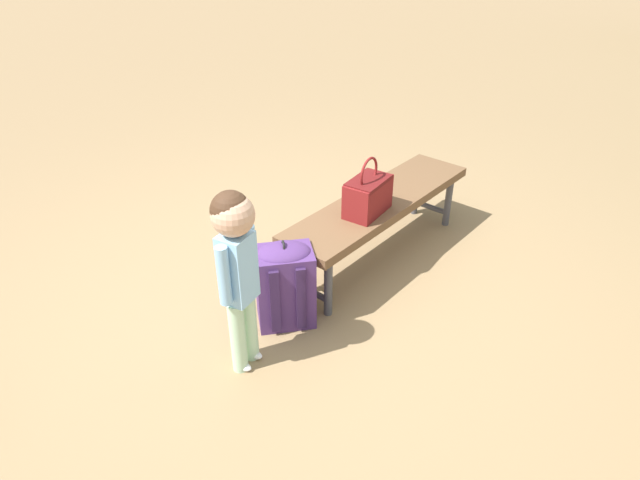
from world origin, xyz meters
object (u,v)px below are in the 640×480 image
object	(u,v)px
child_standing	(236,256)
backpack_large	(285,282)
handbag	(368,194)
park_bench	(380,206)

from	to	relation	value
child_standing	backpack_large	world-z (taller)	child_standing
handbag	child_standing	world-z (taller)	child_standing
park_bench	child_standing	xyz separation A→B (m)	(1.30, 0.02, 0.29)
park_bench	handbag	size ratio (longest dim) A/B	4.38
handbag	backpack_large	distance (m)	0.76
park_bench	child_standing	bearing A→B (deg)	0.83
park_bench	handbag	bearing A→B (deg)	10.04
handbag	backpack_large	world-z (taller)	handbag
child_standing	backpack_large	distance (m)	0.58
child_standing	backpack_large	size ratio (longest dim) A/B	1.87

